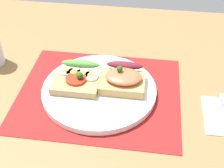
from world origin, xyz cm
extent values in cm
cube|color=olive|center=(0.00, 0.00, -1.60)|extent=(120.00, 90.00, 3.20)
cube|color=maroon|center=(0.00, 0.00, 0.15)|extent=(37.34, 30.87, 0.30)
cylinder|color=white|center=(0.00, 0.00, 1.02)|extent=(26.36, 26.36, 1.45)
cube|color=#A98654|center=(-5.27, 0.41, 2.63)|extent=(10.57, 8.33, 1.77)
cylinder|color=red|center=(-5.30, -0.04, 3.82)|extent=(4.77, 4.77, 0.60)
ellipsoid|color=#4C8633|center=(-5.27, 4.97, 4.42)|extent=(9.30, 2.20, 1.80)
sphere|color=#1E5919|center=(-4.35, 0.41, 4.92)|extent=(1.60, 1.60, 1.60)
cylinder|color=white|center=(-8.44, 2.77, 3.77)|extent=(3.46, 3.46, 0.50)
cylinder|color=yellow|center=(-8.44, 2.77, 4.10)|extent=(1.56, 1.56, 0.16)
cylinder|color=white|center=(-6.33, 2.10, 3.77)|extent=(3.46, 3.46, 0.50)
cylinder|color=yellow|center=(-6.33, 2.10, 4.10)|extent=(1.56, 1.56, 0.16)
cylinder|color=white|center=(-4.22, 2.01, 3.77)|extent=(3.46, 3.46, 0.50)
cylinder|color=yellow|center=(-4.22, 2.01, 4.10)|extent=(1.56, 1.56, 0.16)
cylinder|color=white|center=(-2.10, 1.47, 3.77)|extent=(3.46, 3.46, 0.50)
cylinder|color=yellow|center=(-2.10, 1.47, 4.10)|extent=(1.56, 1.56, 0.16)
cube|color=tan|center=(5.27, 1.12, 2.81)|extent=(10.19, 7.76, 2.12)
ellipsoid|color=#EE613E|center=(5.46, 1.19, 4.78)|extent=(8.36, 6.21, 1.83)
ellipsoid|color=maroon|center=(5.27, 5.40, 4.77)|extent=(8.66, 2.20, 1.80)
sphere|color=#1E5919|center=(4.47, 1.72, 6.39)|extent=(1.40, 1.40, 1.40)
cube|color=#B7B7BC|center=(27.75, 1.53, 0.76)|extent=(0.32, 2.80, 0.32)
cube|color=#B7B7BC|center=(28.40, 1.53, 0.76)|extent=(0.32, 2.80, 0.32)
camera|label=1|loc=(10.40, -53.13, 48.49)|focal=49.82mm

